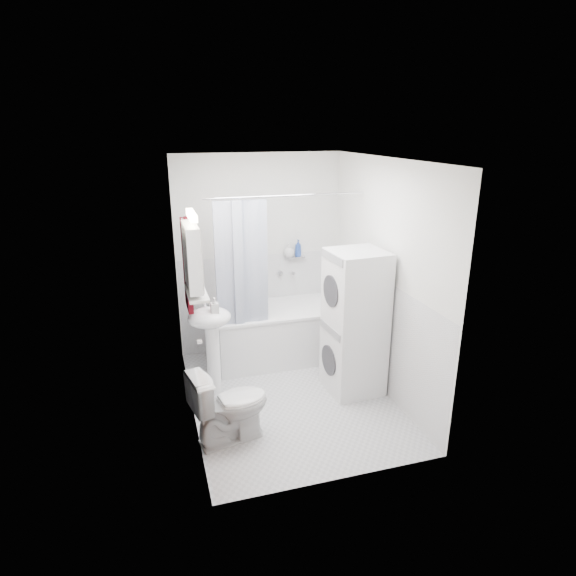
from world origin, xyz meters
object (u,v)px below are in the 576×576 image
object	(u,v)px
toilet	(230,405)
washer_dryer	(354,323)
sink	(211,331)
bathtub	(284,329)

from	to	relation	value
toilet	washer_dryer	bearing A→B (deg)	-82.06
sink	washer_dryer	world-z (taller)	washer_dryer
bathtub	sink	size ratio (longest dim) A/B	1.62
bathtub	washer_dryer	xyz separation A→B (m)	(0.48, -0.95, 0.41)
washer_dryer	toilet	size ratio (longest dim) A/B	2.17
sink	toilet	distance (m)	0.92
washer_dryer	toilet	distance (m)	1.54
bathtub	sink	world-z (taller)	sink
sink	washer_dryer	xyz separation A→B (m)	(1.43, -0.35, 0.06)
sink	toilet	xyz separation A→B (m)	(0.03, -0.85, -0.36)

